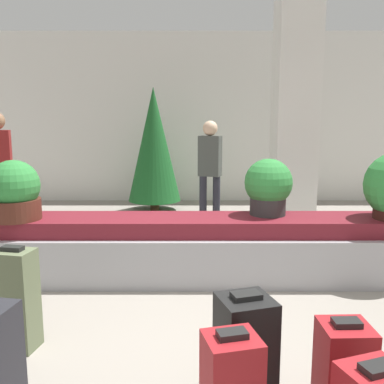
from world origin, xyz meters
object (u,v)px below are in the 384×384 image
suitcase_3 (344,375)px  suitcase_5 (245,353)px  pillar (294,118)px  decorated_tree (154,145)px  suitcase_7 (16,300)px  traveler_1 (210,165)px  potted_plant_0 (268,187)px  potted_plant_1 (14,192)px

suitcase_3 → suitcase_5: (-0.49, 0.14, 0.04)m
pillar → decorated_tree: bearing=142.7°
suitcase_7 → traveler_1: size_ratio=0.47×
suitcase_7 → potted_plant_0: (1.97, 1.46, 0.55)m
suitcase_5 → decorated_tree: size_ratio=0.31×
suitcase_3 → traveler_1: 4.36m
suitcase_3 → potted_plant_1: size_ratio=1.01×
potted_plant_1 → potted_plant_0: bearing=5.0°
pillar → decorated_tree: size_ratio=1.51×
suitcase_7 → decorated_tree: 4.70m
suitcase_5 → suitcase_7: bearing=140.7°
traveler_1 → potted_plant_0: bearing=-54.9°
suitcase_5 → potted_plant_1: (-1.98, 1.87, 0.57)m
potted_plant_0 → decorated_tree: bearing=114.3°
traveler_1 → decorated_tree: 1.43m
pillar → suitcase_3: bearing=-99.0°
potted_plant_1 → traveler_1: traveler_1 is taller
potted_plant_0 → potted_plant_1: size_ratio=0.99×
potted_plant_1 → suitcase_3: bearing=-39.1°
potted_plant_0 → potted_plant_1: potted_plant_1 is taller
decorated_tree → potted_plant_1: bearing=-107.2°
suitcase_7 → decorated_tree: bearing=94.2°
suitcase_7 → traveler_1: bearing=78.4°
suitcase_5 → potted_plant_0: (0.48, 2.08, 0.59)m
suitcase_5 → potted_plant_0: size_ratio=1.17×
suitcase_7 → decorated_tree: (0.55, 4.60, 0.79)m
suitcase_3 → suitcase_5: suitcase_5 is taller
pillar → traveler_1: (-1.11, 0.47, -0.68)m
suitcase_5 → suitcase_3: bearing=-32.2°
decorated_tree → suitcase_5: bearing=-79.8°
potted_plant_0 → potted_plant_1: bearing=-175.0°
suitcase_7 → potted_plant_1: size_ratio=1.28×
decorated_tree → potted_plant_0: bearing=-65.7°
suitcase_5 → potted_plant_1: bearing=120.0°
potted_plant_0 → suitcase_3: bearing=-89.7°
pillar → traveler_1: 1.39m
suitcase_7 → traveler_1: (1.47, 3.53, 0.56)m
suitcase_5 → potted_plant_0: 2.22m
traveler_1 → decorated_tree: decorated_tree is taller
suitcase_3 → traveler_1: traveler_1 is taller
pillar → suitcase_7: pillar is taller
potted_plant_1 → traveler_1: size_ratio=0.37×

